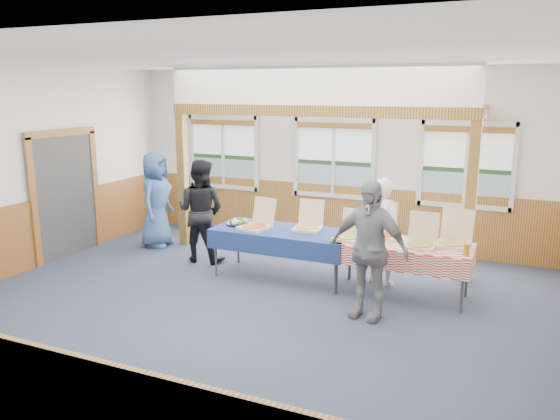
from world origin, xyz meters
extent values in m
plane|color=#292F43|center=(0.00, 0.00, 0.00)|extent=(8.00, 8.00, 0.00)
plane|color=white|center=(0.00, 0.00, 3.20)|extent=(8.00, 8.00, 0.00)
plane|color=silver|center=(0.00, 3.50, 1.60)|extent=(8.00, 0.00, 8.00)
plane|color=silver|center=(0.00, -3.50, 1.60)|extent=(8.00, 0.00, 8.00)
plane|color=silver|center=(-4.00, 0.00, 1.60)|extent=(0.00, 8.00, 8.00)
cube|color=brown|center=(0.00, 3.48, 0.55)|extent=(7.98, 0.05, 1.10)
cube|color=brown|center=(0.00, -3.48, 0.55)|extent=(7.98, 0.05, 1.10)
cube|color=brown|center=(-3.98, 0.00, 0.55)|extent=(0.05, 6.98, 1.10)
cube|color=#383838|center=(-3.96, 0.90, 1.05)|extent=(0.06, 1.30, 2.10)
cube|color=silver|center=(-2.30, 3.44, 0.91)|extent=(1.52, 0.05, 0.08)
cube|color=silver|center=(-2.30, 3.44, 2.29)|extent=(1.52, 0.05, 0.08)
cube|color=silver|center=(-3.04, 3.44, 1.60)|extent=(0.08, 0.05, 1.46)
cube|color=silver|center=(-1.56, 3.44, 1.60)|extent=(0.08, 0.05, 1.46)
cube|color=silver|center=(-2.30, 3.44, 1.60)|extent=(0.05, 0.05, 1.30)
cube|color=gray|center=(-2.30, 3.48, 1.21)|extent=(1.40, 0.02, 0.52)
cube|color=#1E3C1E|center=(-2.30, 3.48, 1.51)|extent=(1.40, 0.02, 0.08)
cube|color=silver|center=(-2.30, 3.48, 1.90)|extent=(1.40, 0.02, 0.70)
cube|color=brown|center=(-2.30, 3.42, 2.19)|extent=(1.40, 0.07, 0.10)
cube|color=silver|center=(0.00, 3.44, 0.91)|extent=(1.52, 0.05, 0.08)
cube|color=silver|center=(0.00, 3.44, 2.29)|extent=(1.52, 0.05, 0.08)
cube|color=silver|center=(-0.74, 3.44, 1.60)|extent=(0.08, 0.05, 1.46)
cube|color=silver|center=(0.74, 3.44, 1.60)|extent=(0.08, 0.05, 1.46)
cube|color=silver|center=(0.00, 3.44, 1.60)|extent=(0.05, 0.05, 1.30)
cube|color=gray|center=(0.00, 3.48, 1.21)|extent=(1.40, 0.02, 0.52)
cube|color=#1E3C1E|center=(0.00, 3.48, 1.51)|extent=(1.40, 0.02, 0.08)
cube|color=silver|center=(0.00, 3.48, 1.90)|extent=(1.40, 0.02, 0.70)
cube|color=brown|center=(0.00, 3.42, 2.19)|extent=(1.40, 0.07, 0.10)
cube|color=silver|center=(2.30, 3.44, 0.91)|extent=(1.52, 0.05, 0.08)
cube|color=silver|center=(2.30, 3.44, 2.29)|extent=(1.52, 0.05, 0.08)
cube|color=silver|center=(1.56, 3.44, 1.60)|extent=(0.08, 0.05, 1.46)
cube|color=silver|center=(3.04, 3.44, 1.60)|extent=(0.08, 0.05, 1.46)
cube|color=silver|center=(2.30, 3.44, 1.60)|extent=(0.05, 0.05, 1.30)
cube|color=gray|center=(2.30, 3.48, 1.21)|extent=(1.40, 0.02, 0.52)
cube|color=#1E3C1E|center=(2.30, 3.48, 1.51)|extent=(1.40, 0.02, 0.08)
cube|color=silver|center=(2.30, 3.48, 1.90)|extent=(1.40, 0.02, 0.70)
cube|color=brown|center=(2.30, 3.42, 2.19)|extent=(1.40, 0.07, 0.10)
cube|color=#583513|center=(-2.50, 2.30, 1.20)|extent=(0.15, 0.15, 2.40)
cube|color=#583513|center=(2.50, 2.30, 1.20)|extent=(0.15, 0.15, 2.40)
cube|color=#583513|center=(0.00, 2.30, 2.49)|extent=(5.15, 0.18, 0.18)
cylinder|color=#383838|center=(-1.05, 0.95, 0.36)|extent=(0.04, 0.04, 0.73)
cylinder|color=#383838|center=(-1.05, 1.69, 0.36)|extent=(0.04, 0.04, 0.73)
cylinder|color=#383838|center=(0.87, 0.95, 0.36)|extent=(0.04, 0.04, 0.73)
cylinder|color=#383838|center=(0.87, 1.69, 0.36)|extent=(0.04, 0.04, 0.73)
cube|color=#383838|center=(-0.09, 1.32, 0.73)|extent=(2.21, 1.56, 0.03)
cube|color=navy|center=(-0.09, 1.32, 0.75)|extent=(2.29, 1.63, 0.01)
cube|color=navy|center=(-0.09, 0.86, 0.61)|extent=(1.95, 0.80, 0.28)
cube|color=navy|center=(-0.09, 1.78, 0.61)|extent=(1.95, 0.80, 0.28)
cylinder|color=#383838|center=(0.88, 0.99, 0.36)|extent=(0.04, 0.04, 0.73)
cylinder|color=#383838|center=(0.88, 1.62, 0.36)|extent=(0.04, 0.04, 0.73)
cylinder|color=#383838|center=(2.57, 0.99, 0.36)|extent=(0.04, 0.04, 0.73)
cylinder|color=#383838|center=(2.57, 1.62, 0.36)|extent=(0.04, 0.04, 0.73)
cube|color=#383838|center=(1.73, 1.30, 0.73)|extent=(1.86, 0.89, 0.03)
cube|color=red|center=(1.73, 1.30, 0.75)|extent=(1.92, 0.95, 0.01)
cube|color=red|center=(1.73, 0.90, 0.61)|extent=(1.86, 0.15, 0.28)
cube|color=red|center=(1.73, 1.71, 0.61)|extent=(1.86, 0.15, 0.28)
cube|color=#D9B190|center=(-0.49, 1.17, 0.78)|extent=(0.49, 0.49, 0.05)
cylinder|color=#C47D2E|center=(-0.49, 1.17, 0.81)|extent=(0.42, 0.42, 0.01)
cube|color=#D9B190|center=(-0.43, 1.41, 1.00)|extent=(0.42, 0.18, 0.40)
cube|color=#D9B190|center=(0.26, 1.44, 0.78)|extent=(0.42, 0.42, 0.04)
cylinder|color=#D2C761|center=(0.26, 1.44, 0.81)|extent=(0.37, 0.37, 0.01)
cube|color=#D9B190|center=(0.24, 1.67, 0.99)|extent=(0.40, 0.13, 0.38)
cube|color=#D9B190|center=(0.98, 1.16, 0.78)|extent=(0.41, 0.41, 0.04)
cylinder|color=gold|center=(0.98, 1.16, 0.81)|extent=(0.36, 0.36, 0.01)
cube|color=#D9B190|center=(1.00, 1.39, 0.98)|extent=(0.38, 0.13, 0.36)
cube|color=#D9B190|center=(1.38, 1.45, 0.78)|extent=(0.50, 0.50, 0.05)
cylinder|color=#C47D2E|center=(1.38, 1.45, 0.81)|extent=(0.44, 0.44, 0.01)
cube|color=#D9B190|center=(1.33, 1.71, 1.02)|extent=(0.44, 0.17, 0.42)
cube|color=#D9B190|center=(1.98, 1.18, 0.78)|extent=(0.40, 0.40, 0.05)
cylinder|color=gold|center=(1.98, 1.18, 0.81)|extent=(0.35, 0.35, 0.01)
cube|color=#D9B190|center=(1.98, 1.43, 1.00)|extent=(0.40, 0.10, 0.39)
cube|color=#D9B190|center=(2.38, 1.40, 0.78)|extent=(0.46, 0.46, 0.05)
cylinder|color=#D2C761|center=(2.38, 1.40, 0.81)|extent=(0.40, 0.40, 0.01)
cube|color=#D9B190|center=(2.39, 1.66, 1.02)|extent=(0.44, 0.13, 0.42)
cylinder|color=black|center=(-0.84, 1.32, 0.77)|extent=(0.38, 0.38, 0.03)
cylinder|color=white|center=(-0.84, 1.32, 0.80)|extent=(0.08, 0.08, 0.04)
sphere|color=#3F742C|center=(-0.73, 1.32, 0.80)|extent=(0.08, 0.08, 0.08)
sphere|color=beige|center=(-0.77, 1.40, 0.80)|extent=(0.08, 0.08, 0.08)
sphere|color=#3F742C|center=(-0.86, 1.42, 0.80)|extent=(0.08, 0.08, 0.08)
sphere|color=beige|center=(-0.93, 1.36, 0.80)|extent=(0.08, 0.08, 0.08)
sphere|color=#3F742C|center=(-0.93, 1.27, 0.80)|extent=(0.08, 0.08, 0.08)
sphere|color=beige|center=(-0.86, 1.22, 0.80)|extent=(0.08, 0.08, 0.08)
sphere|color=#3F742C|center=(-0.77, 1.24, 0.80)|extent=(0.08, 0.08, 0.08)
cylinder|color=olive|center=(2.58, 1.05, 0.83)|extent=(0.07, 0.07, 0.15)
imported|color=white|center=(1.35, 1.66, 0.80)|extent=(0.67, 0.54, 1.60)
imported|color=black|center=(-1.68, 1.56, 0.86)|extent=(0.88, 0.71, 1.72)
imported|color=#385D8D|center=(-2.89, 1.98, 0.87)|extent=(0.69, 0.93, 1.73)
imported|color=gray|center=(1.47, 0.41, 0.89)|extent=(1.10, 0.62, 1.78)
camera|label=1|loc=(3.09, -6.00, 2.85)|focal=35.00mm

